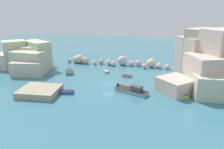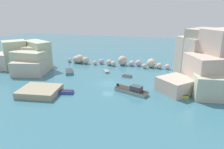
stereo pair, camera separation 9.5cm
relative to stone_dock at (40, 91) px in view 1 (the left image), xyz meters
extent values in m
plane|color=teal|center=(11.67, 9.06, -0.63)|extent=(160.00, 160.00, 0.00)
cube|color=beige|center=(-16.50, 19.93, 1.62)|extent=(6.14, 6.40, 4.50)
cube|color=beige|center=(-20.02, 16.08, 1.51)|extent=(5.33, 8.96, 4.29)
cube|color=beige|center=(-17.18, 15.17, 3.28)|extent=(7.27, 7.29, 7.81)
cube|color=#BAC0A1|center=(-10.85, 12.53, 2.24)|extent=(8.75, 5.17, 5.73)
cube|color=beige|center=(-11.29, 17.21, 3.18)|extent=(9.61, 7.94, 7.62)
cube|color=beige|center=(-14.12, 20.15, 1.32)|extent=(8.96, 9.68, 3.91)
cube|color=#BEB5A3|center=(-10.03, 12.06, 1.18)|extent=(9.21, 9.70, 3.62)
cube|color=beige|center=(-11.91, 17.30, 2.55)|extent=(6.01, 7.45, 6.36)
cube|color=beige|center=(32.64, 10.46, 3.12)|extent=(10.02, 9.85, 7.49)
cube|color=beige|center=(34.91, 13.26, 5.61)|extent=(9.08, 8.87, 12.48)
cube|color=beige|center=(32.52, 6.82, 1.62)|extent=(6.26, 6.13, 4.51)
cube|color=beige|center=(30.70, 17.39, 4.46)|extent=(9.36, 9.24, 10.18)
cube|color=#BDB69B|center=(33.42, 16.30, 5.43)|extent=(11.62, 11.49, 12.12)
cube|color=beige|center=(26.51, 7.96, 0.86)|extent=(8.73, 8.73, 2.97)
sphere|color=beige|center=(-5.36, 24.87, 0.00)|extent=(1.25, 1.25, 1.25)
sphere|color=beige|center=(-3.02, 24.79, 0.43)|extent=(2.12, 2.12, 2.12)
sphere|color=beige|center=(-1.75, 24.82, 0.68)|extent=(2.62, 2.62, 2.62)
sphere|color=beige|center=(0.41, 24.38, 0.44)|extent=(2.13, 2.13, 2.13)
sphere|color=beige|center=(3.47, 24.09, -0.03)|extent=(1.21, 1.21, 1.21)
sphere|color=#C1A7AD|center=(5.11, 25.40, 0.15)|extent=(1.56, 1.56, 1.56)
sphere|color=beige|center=(7.83, 24.61, 0.23)|extent=(1.73, 1.73, 1.73)
sphere|color=beige|center=(9.23, 23.90, 0.13)|extent=(1.53, 1.53, 1.53)
sphere|color=#C7AEA4|center=(11.65, 25.75, 0.76)|extent=(2.79, 2.79, 2.79)
sphere|color=beige|center=(14.51, 25.46, 0.17)|extent=(1.60, 1.60, 1.60)
sphere|color=#C4A7BB|center=(16.47, 25.87, 0.27)|extent=(1.80, 1.80, 1.80)
sphere|color=beige|center=(18.46, 23.78, 0.04)|extent=(1.34, 1.34, 1.34)
sphere|color=beige|center=(20.21, 25.31, 0.66)|extent=(2.57, 2.57, 2.57)
sphere|color=beige|center=(22.54, 24.60, 0.18)|extent=(1.62, 1.62, 1.62)
sphere|color=beige|center=(24.77, 24.49, 0.10)|extent=(1.45, 1.45, 1.45)
cube|color=tan|center=(0.00, 0.00, 0.00)|extent=(8.21, 7.24, 1.26)
cube|color=gray|center=(15.03, 14.91, -0.43)|extent=(2.48, 1.68, 0.40)
cube|color=#312836|center=(15.03, 14.91, -0.20)|extent=(2.43, 1.64, 0.06)
cube|color=yellow|center=(27.70, 6.91, -0.34)|extent=(2.26, 4.32, 0.59)
cube|color=#1E1B30|center=(27.70, 6.91, -0.01)|extent=(2.21, 4.23, 0.06)
cube|color=#2D7047|center=(27.70, 6.91, 0.00)|extent=(1.92, 3.67, 0.08)
cube|color=teal|center=(-0.46, 14.47, -0.34)|extent=(3.76, 4.97, 0.57)
cube|color=#2D3237|center=(-0.46, 14.47, -0.03)|extent=(3.69, 4.87, 0.06)
cylinder|color=silver|center=(-0.46, 14.47, 1.79)|extent=(0.10, 0.10, 3.70)
cube|color=gray|center=(17.70, 5.17, -0.25)|extent=(7.22, 4.48, 0.75)
cube|color=#30251F|center=(17.70, 5.17, 0.15)|extent=(7.08, 4.39, 0.06)
cube|color=#3F444C|center=(18.79, 4.72, 0.63)|extent=(2.64, 2.21, 1.03)
cube|color=black|center=(14.60, 6.43, 0.37)|extent=(0.50, 0.54, 0.50)
cube|color=white|center=(26.80, 19.42, -0.37)|extent=(1.78, 4.36, 0.52)
cube|color=#202B26|center=(26.80, 19.42, -0.08)|extent=(1.75, 4.27, 0.06)
cube|color=teal|center=(-0.92, 3.69, -0.42)|extent=(2.94, 1.80, 0.41)
cube|color=#2E1B36|center=(-0.92, 3.69, -0.19)|extent=(2.88, 1.77, 0.06)
cube|color=gray|center=(8.89, 17.59, -0.41)|extent=(2.18, 2.62, 0.45)
cube|color=#2C52B5|center=(4.69, 1.58, -0.38)|extent=(3.62, 2.08, 0.49)
cube|color=#221937|center=(4.69, 1.58, -0.11)|extent=(3.55, 2.04, 0.06)
camera|label=1|loc=(23.65, -34.08, 16.15)|focal=33.53mm
camera|label=2|loc=(23.74, -34.05, 16.15)|focal=33.53mm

